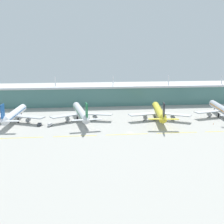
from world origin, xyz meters
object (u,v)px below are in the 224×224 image
object	(u,v)px
airliner_farthest	(222,109)
airliner_far_middle	(159,112)
baggage_cart	(50,125)
safety_cone_nose_front	(213,124)
airliner_near_middle	(81,112)
pushback_tug	(39,124)
airliner_nearest	(14,114)

from	to	relation	value
airliner_farthest	airliner_far_middle	bearing A→B (deg)	-176.07
baggage_cart	safety_cone_nose_front	world-z (taller)	baggage_cart
airliner_far_middle	safety_cone_nose_front	bearing A→B (deg)	-26.08
airliner_near_middle	airliner_farthest	xyz separation A→B (m)	(115.18, -1.48, -0.00)
airliner_far_middle	safety_cone_nose_front	world-z (taller)	airliner_far_middle
airliner_near_middle	pushback_tug	world-z (taller)	airliner_near_middle
baggage_cart	airliner_far_middle	bearing A→B (deg)	7.30
airliner_nearest	airliner_far_middle	size ratio (longest dim) A/B	0.92
airliner_far_middle	baggage_cart	size ratio (longest dim) A/B	16.17
airliner_nearest	airliner_near_middle	world-z (taller)	same
pushback_tug	airliner_far_middle	bearing A→B (deg)	5.01
airliner_near_middle	baggage_cart	bearing A→B (deg)	-145.00
airliner_nearest	pushback_tug	bearing A→B (deg)	-31.11
baggage_cart	safety_cone_nose_front	xyz separation A→B (m)	(120.72, -7.33, -0.91)
airliner_farthest	baggage_cart	distance (m)	138.79
airliner_far_middle	pushback_tug	bearing A→B (deg)	-174.99
pushback_tug	safety_cone_nose_front	distance (m)	128.86
airliner_near_middle	baggage_cart	size ratio (longest dim) A/B	16.61
baggage_cart	airliner_nearest	bearing A→B (deg)	151.96
airliner_farthest	baggage_cart	world-z (taller)	airliner_farthest
airliner_farthest	safety_cone_nose_front	bearing A→B (deg)	-128.31
airliner_near_middle	safety_cone_nose_front	bearing A→B (deg)	-13.36
airliner_farthest	pushback_tug	size ratio (longest dim) A/B	13.71
airliner_near_middle	airliner_far_middle	size ratio (longest dim) A/B	1.03
airliner_nearest	safety_cone_nose_front	size ratio (longest dim) A/B	85.51
airliner_nearest	baggage_cart	bearing A→B (deg)	-28.04
safety_cone_nose_front	baggage_cart	bearing A→B (deg)	176.53
airliner_near_middle	pushback_tug	xyz separation A→B (m)	(-30.50, -13.23, -5.35)
airliner_far_middle	safety_cone_nose_front	xyz separation A→B (m)	(36.90, -18.06, -6.10)
baggage_cart	safety_cone_nose_front	size ratio (longest dim) A/B	5.75
airliner_nearest	airliner_far_middle	bearing A→B (deg)	-2.08
airliner_far_middle	pushback_tug	size ratio (longest dim) A/B	14.18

